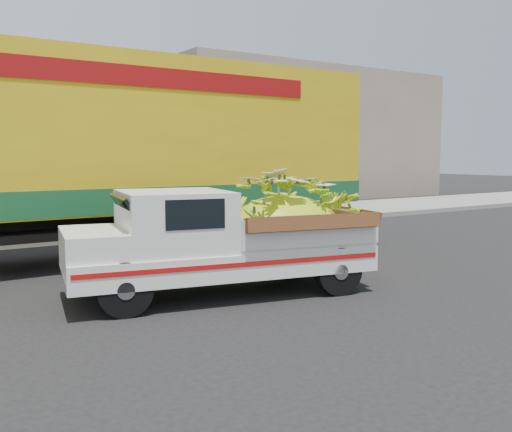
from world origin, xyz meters
TOP-DOWN VIEW (x-y plane):
  - ground at (0.00, 0.00)m, footprint 100.00×100.00m
  - curb at (0.00, 6.77)m, footprint 60.00×0.25m
  - sidewalk at (0.00, 8.87)m, footprint 60.00×4.00m
  - building_right at (14.00, 15.77)m, footprint 14.00×6.00m
  - pickup_truck at (1.21, 0.59)m, footprint 4.53×2.41m
  - semi_trailer at (0.05, 4.32)m, footprint 12.00×2.56m

SIDE VIEW (x-z plane):
  - ground at x=0.00m, z-range 0.00..0.00m
  - sidewalk at x=0.00m, z-range 0.00..0.14m
  - curb at x=0.00m, z-range 0.00..0.15m
  - pickup_truck at x=1.21m, z-range 0.06..1.56m
  - semi_trailer at x=0.05m, z-range 0.22..4.02m
  - building_right at x=14.00m, z-range 0.00..6.00m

